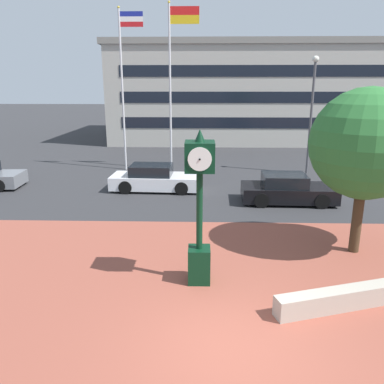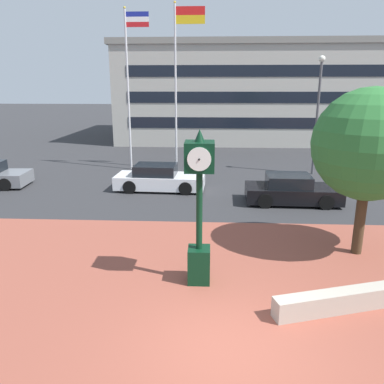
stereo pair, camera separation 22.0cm
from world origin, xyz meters
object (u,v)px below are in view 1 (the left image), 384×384
object	(u,v)px
street_clock	(199,206)
flagpole_secondary	(173,75)
street_lamp_post	(312,104)
car_street_mid	(155,179)
car_street_near	(287,190)
flagpole_primary	(124,81)
plaza_tree	(371,146)
civic_building	(256,92)

from	to	relation	value
street_clock	flagpole_secondary	size ratio (longest dim) A/B	0.42
street_lamp_post	car_street_mid	bearing A→B (deg)	-155.11
car_street_near	flagpole_primary	bearing A→B (deg)	-126.71
plaza_tree	car_street_near	distance (m)	5.96
car_street_near	street_clock	bearing A→B (deg)	-26.13
car_street_near	street_lamp_post	bearing A→B (deg)	159.35
flagpole_primary	car_street_near	bearing A→B (deg)	-38.34
car_street_mid	flagpole_secondary	bearing A→B (deg)	175.19
plaza_tree	car_street_mid	world-z (taller)	plaza_tree
civic_building	plaza_tree	bearing A→B (deg)	-90.53
street_clock	civic_building	world-z (taller)	civic_building
street_clock	car_street_near	bearing A→B (deg)	61.73
car_street_near	flagpole_primary	size ratio (longest dim) A/B	0.45
street_clock	civic_building	xyz separation A→B (m)	(5.31, 30.47, 2.23)
car_street_near	plaza_tree	bearing A→B (deg)	14.74
street_clock	civic_building	bearing A→B (deg)	79.60
car_street_mid	plaza_tree	bearing A→B (deg)	48.77
car_street_mid	civic_building	world-z (taller)	civic_building
flagpole_primary	flagpole_secondary	xyz separation A→B (m)	(2.90, 0.00, 0.33)
flagpole_secondary	plaza_tree	bearing A→B (deg)	-60.31
flagpole_secondary	civic_building	bearing A→B (deg)	66.97
car_street_near	civic_building	bearing A→B (deg)	178.03
car_street_near	car_street_mid	bearing A→B (deg)	-105.58
civic_building	flagpole_primary	bearing A→B (deg)	-121.02
car_street_near	flagpole_secondary	size ratio (longest dim) A/B	0.43
civic_building	street_lamp_post	world-z (taller)	civic_building
street_clock	car_street_mid	bearing A→B (deg)	103.52
street_clock	car_street_near	distance (m)	8.42
plaza_tree	civic_building	xyz separation A→B (m)	(0.26, 28.29, 1.03)
flagpole_primary	street_lamp_post	distance (m)	10.96
street_lamp_post	car_street_near	bearing A→B (deg)	-112.28
street_clock	plaza_tree	bearing A→B (deg)	22.83
car_street_mid	flagpole_primary	world-z (taller)	flagpole_primary
plaza_tree	flagpole_secondary	distance (m)	13.80
flagpole_primary	flagpole_secondary	world-z (taller)	flagpole_secondary
civic_building	car_street_near	bearing A→B (deg)	-93.60
flagpole_secondary	street_lamp_post	xyz separation A→B (m)	(7.95, -0.80, -1.59)
flagpole_secondary	street_lamp_post	distance (m)	8.15
plaza_tree	flagpole_primary	distance (m)	15.38
street_lamp_post	flagpole_secondary	bearing A→B (deg)	174.28
car_street_mid	street_lamp_post	world-z (taller)	street_lamp_post
street_clock	flagpole_secondary	world-z (taller)	flagpole_secondary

